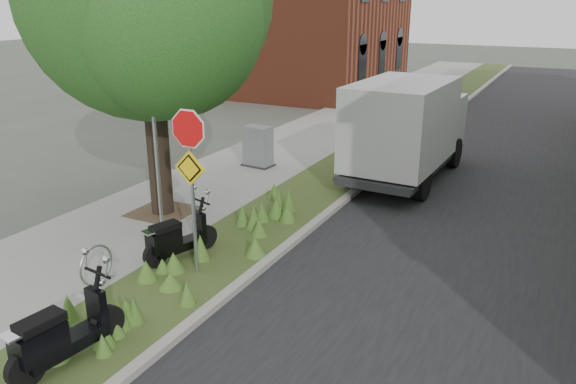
% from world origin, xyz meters
% --- Properties ---
extents(ground, '(120.00, 120.00, 0.00)m').
position_xyz_m(ground, '(0.00, 0.00, 0.00)').
color(ground, '#4C5147').
rests_on(ground, ground).
extents(sidewalk_near, '(3.50, 60.00, 0.12)m').
position_xyz_m(sidewalk_near, '(-4.25, 10.00, 0.06)').
color(sidewalk_near, gray).
rests_on(sidewalk_near, ground).
extents(verge, '(2.00, 60.00, 0.12)m').
position_xyz_m(verge, '(-1.50, 10.00, 0.06)').
color(verge, '#3B4F22').
rests_on(verge, ground).
extents(kerb_near, '(0.20, 60.00, 0.13)m').
position_xyz_m(kerb_near, '(-0.50, 10.00, 0.07)').
color(kerb_near, '#9E9991').
rests_on(kerb_near, ground).
extents(road, '(7.00, 60.00, 0.01)m').
position_xyz_m(road, '(3.00, 10.00, 0.01)').
color(road, black).
rests_on(road, ground).
extents(street_tree_main, '(6.21, 5.54, 7.66)m').
position_xyz_m(street_tree_main, '(-4.08, 2.86, 4.80)').
color(street_tree_main, black).
rests_on(street_tree_main, ground).
extents(bare_post, '(0.08, 0.08, 4.00)m').
position_xyz_m(bare_post, '(-3.20, 1.80, 2.12)').
color(bare_post, '#A5A8AD').
rests_on(bare_post, ground).
extents(bike_hoop, '(0.06, 0.78, 0.77)m').
position_xyz_m(bike_hoop, '(-2.70, -0.60, 0.50)').
color(bike_hoop, '#A5A8AD').
rests_on(bike_hoop, ground).
extents(sign_assembly, '(0.94, 0.08, 3.22)m').
position_xyz_m(sign_assembly, '(-1.40, 0.58, 2.33)').
color(sign_assembly, '#A5A8AD').
rests_on(sign_assembly, ground).
extents(brick_building, '(9.40, 10.40, 8.30)m').
position_xyz_m(brick_building, '(-9.50, 22.00, 4.21)').
color(brick_building, brown).
rests_on(brick_building, ground).
extents(scooter_near, '(0.68, 1.65, 0.81)m').
position_xyz_m(scooter_near, '(-2.11, 0.82, 0.51)').
color(scooter_near, black).
rests_on(scooter_near, ground).
extents(scooter_far, '(0.53, 1.86, 0.89)m').
position_xyz_m(scooter_far, '(-1.40, -2.64, 0.55)').
color(scooter_far, black).
rests_on(scooter_far, ground).
extents(box_truck, '(2.34, 5.50, 2.46)m').
position_xyz_m(box_truck, '(0.30, 8.33, 1.60)').
color(box_truck, '#262628').
rests_on(box_truck, ground).
extents(utility_cabinet, '(0.97, 0.69, 1.22)m').
position_xyz_m(utility_cabinet, '(-3.95, 7.26, 0.71)').
color(utility_cabinet, '#262628').
rests_on(utility_cabinet, ground).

